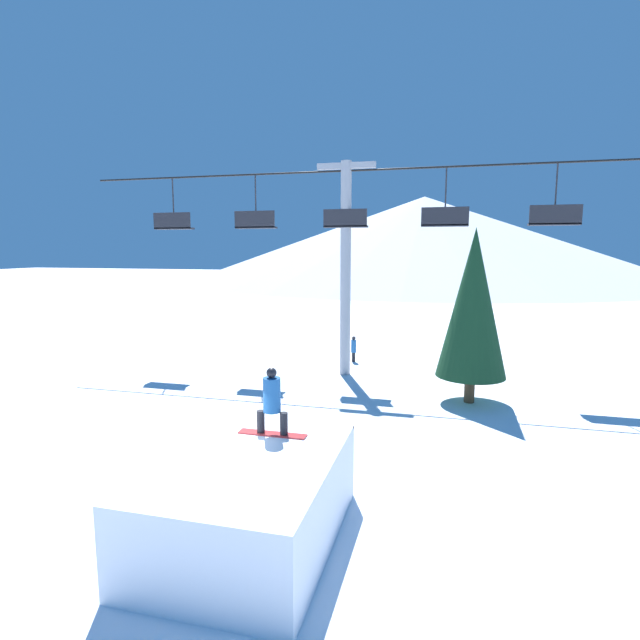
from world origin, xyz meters
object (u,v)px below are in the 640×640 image
snow_ramp (249,500)px  distant_skier (354,348)px  snowboarder (272,402)px  pine_tree_near (473,303)px

snow_ramp → distant_skier: bearing=93.4°
snowboarder → distant_skier: size_ratio=1.15×
pine_tree_near → distant_skier: (-5.10, 5.21, -2.82)m
snowboarder → distant_skier: snowboarder is taller
pine_tree_near → snowboarder: bearing=-116.0°
snowboarder → snow_ramp: bearing=-91.6°
snow_ramp → snowboarder: size_ratio=3.05×
snow_ramp → distant_skier: snow_ramp is taller
snowboarder → distant_skier: 13.88m
snowboarder → distant_skier: (-0.93, 13.75, -1.62)m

